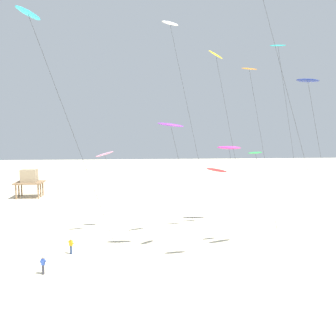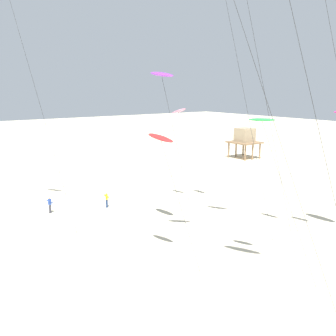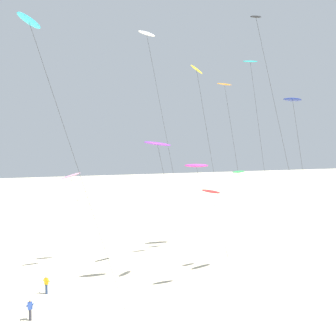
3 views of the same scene
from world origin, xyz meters
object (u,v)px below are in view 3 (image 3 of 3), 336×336
kite_navy (293,101)px  kite_yellow (198,75)px  kite_magenta (197,166)px  kite_white (148,39)px  kite_green (239,173)px  kite_red (211,192)px  kite_cyan (31,28)px  kite_purple (158,145)px  kite_flyer_middle (30,309)px  kite_black (258,25)px  kite_orange (226,92)px  kite_flyer_nearest (46,284)px  kite_pink (71,177)px  kite_teal (251,69)px

kite_navy → kite_yellow: (-8.13, 5.23, 2.87)m
kite_magenta → kite_white: bearing=-139.6°
kite_green → kite_red: kite_green is taller
kite_cyan → kite_white: bearing=47.2°
kite_green → kite_purple: kite_purple is taller
kite_red → kite_purple: bearing=144.1°
kite_cyan → kite_flyer_middle: size_ratio=13.47×
kite_cyan → kite_magenta: bearing=44.5°
kite_black → kite_red: kite_black is taller
kite_yellow → kite_black: (2.91, -7.10, 3.71)m
kite_yellow → kite_flyer_middle: 27.60m
kite_white → kite_purple: 11.87m
kite_orange → kite_red: bearing=-123.2°
kite_yellow → kite_flyer_nearest: bearing=-170.0°
kite_orange → kite_magenta: kite_orange is taller
kite_white → kite_flyer_nearest: size_ratio=15.07×
kite_yellow → kite_black: size_ratio=0.85×
kite_yellow → kite_flyer_middle: size_ratio=12.97×
kite_magenta → kite_black: size_ratio=0.42×
kite_navy → kite_red: (-9.25, -0.85, -8.71)m
kite_orange → kite_magenta: (-0.86, 6.38, -8.85)m
kite_green → kite_flyer_nearest: 22.06m
kite_cyan → kite_flyer_middle: 20.88m
kite_magenta → kite_green: kite_magenta is taller
kite_orange → kite_pink: kite_orange is taller
kite_navy → kite_green: size_ratio=1.71×
kite_navy → kite_purple: bearing=170.7°
kite_yellow → kite_teal: 9.05m
kite_yellow → kite_white: bearing=160.5°
kite_orange → kite_flyer_nearest: (-20.49, -5.52, -18.39)m
kite_flyer_middle → kite_pink: bearing=69.4°
kite_yellow → kite_flyer_nearest: (-15.86, -2.78, -19.69)m
kite_orange → kite_teal: size_ratio=0.87×
kite_purple → kite_flyer_nearest: (-10.50, 0.23, -12.51)m
kite_white → kite_black: 11.79m
kite_white → kite_green: bearing=-21.2°
kite_pink → kite_white: bearing=-18.1°
kite_red → kite_cyan: kite_cyan is taller
kite_navy → kite_cyan: 26.17m
kite_green → kite_pink: 17.83m
kite_purple → kite_red: kite_purple is taller
kite_red → kite_flyer_middle: (-16.32, -2.26, -8.11)m
kite_green → kite_purple: 10.01m
kite_flyer_middle → kite_cyan: bearing=-82.1°
kite_green → kite_flyer_middle: 24.39m
kite_navy → kite_teal: bearing=89.1°
kite_magenta → kite_green: size_ratio=1.01×
kite_navy → kite_cyan: size_ratio=0.81×
kite_teal → kite_green: bearing=-129.5°
kite_white → kite_purple: bearing=-95.5°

